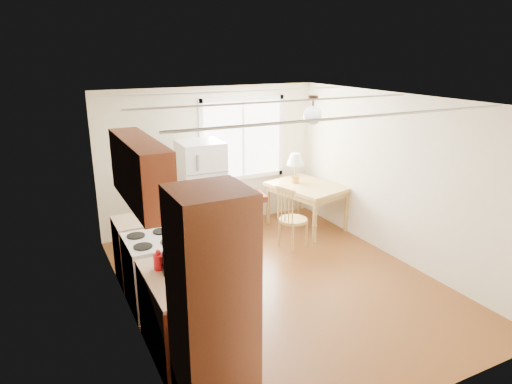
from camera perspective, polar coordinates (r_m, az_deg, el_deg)
room_shell at (r=5.96m, az=3.24°, el=-0.64°), size 4.60×5.60×2.62m
kitchen_run at (r=4.95m, az=-10.77°, el=-9.96°), size 0.65×3.40×2.20m
window_unit at (r=8.28m, az=-1.66°, el=6.65°), size 1.64×0.05×1.51m
pendant_light at (r=6.43m, az=7.09°, el=9.62°), size 0.26×0.26×0.40m
refrigerator at (r=7.61m, az=-6.81°, el=0.06°), size 0.72×0.73×1.68m
bench at (r=8.01m, az=-3.74°, el=-1.01°), size 1.42×0.65×0.63m
dining_table at (r=8.14m, az=6.42°, el=0.21°), size 1.24×1.48×0.80m
chair at (r=7.27m, az=4.15°, el=-2.75°), size 0.48×0.48×1.03m
table_lamp at (r=8.11m, az=4.95°, el=3.81°), size 0.31×0.31×0.54m
coffee_maker at (r=4.79m, az=-10.65°, el=-8.45°), size 0.20×0.24×0.34m
kettle at (r=4.89m, az=-12.06°, el=-8.45°), size 0.11×0.11×0.22m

